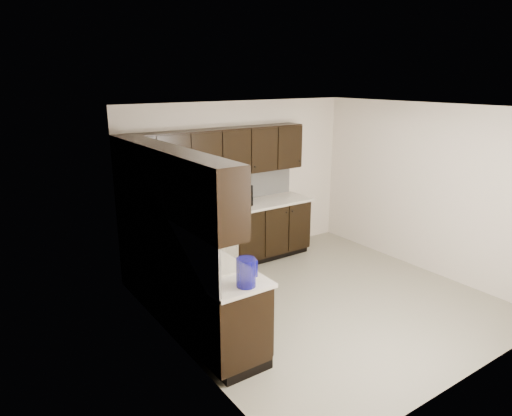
# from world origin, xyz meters

# --- Properties ---
(floor) EXTENTS (4.00, 4.00, 0.00)m
(floor) POSITION_xyz_m (0.00, 0.00, 0.00)
(floor) COLOR gray
(floor) RESTS_ON ground
(ceiling) EXTENTS (4.00, 4.00, 0.00)m
(ceiling) POSITION_xyz_m (0.00, 0.00, 2.50)
(ceiling) COLOR white
(ceiling) RESTS_ON wall_back
(wall_back) EXTENTS (4.00, 0.02, 2.50)m
(wall_back) POSITION_xyz_m (0.00, 2.00, 1.25)
(wall_back) COLOR beige
(wall_back) RESTS_ON floor
(wall_left) EXTENTS (0.02, 4.00, 2.50)m
(wall_left) POSITION_xyz_m (-2.00, 0.00, 1.25)
(wall_left) COLOR beige
(wall_left) RESTS_ON floor
(wall_right) EXTENTS (0.02, 4.00, 2.50)m
(wall_right) POSITION_xyz_m (2.00, 0.00, 1.25)
(wall_right) COLOR beige
(wall_right) RESTS_ON floor
(wall_front) EXTENTS (4.00, 0.02, 2.50)m
(wall_front) POSITION_xyz_m (0.00, -2.00, 1.25)
(wall_front) COLOR beige
(wall_front) RESTS_ON floor
(lower_cabinets) EXTENTS (3.00, 2.80, 0.90)m
(lower_cabinets) POSITION_xyz_m (-1.01, 1.11, 0.41)
(lower_cabinets) COLOR black
(lower_cabinets) RESTS_ON floor
(countertop) EXTENTS (3.03, 2.83, 0.04)m
(countertop) POSITION_xyz_m (-1.01, 1.11, 0.92)
(countertop) COLOR beige
(countertop) RESTS_ON lower_cabinets
(backsplash) EXTENTS (3.00, 2.80, 0.48)m
(backsplash) POSITION_xyz_m (-1.22, 1.32, 1.18)
(backsplash) COLOR #B2B2AE
(backsplash) RESTS_ON countertop
(upper_cabinets) EXTENTS (3.00, 2.80, 0.70)m
(upper_cabinets) POSITION_xyz_m (-1.10, 1.20, 1.77)
(upper_cabinets) COLOR black
(upper_cabinets) RESTS_ON wall_back
(dishwasher) EXTENTS (0.58, 0.04, 0.78)m
(dishwasher) POSITION_xyz_m (-0.70, 1.41, 0.55)
(dishwasher) COLOR beige
(dishwasher) RESTS_ON lower_cabinets
(sink) EXTENTS (0.54, 0.82, 0.42)m
(sink) POSITION_xyz_m (-1.68, -0.01, 0.88)
(sink) COLOR beige
(sink) RESTS_ON countertop
(microwave) EXTENTS (0.65, 0.49, 0.33)m
(microwave) POSITION_xyz_m (-0.37, 1.70, 1.10)
(microwave) COLOR black
(microwave) RESTS_ON countertop
(soap_bottle_a) EXTENTS (0.11, 0.11, 0.22)m
(soap_bottle_a) POSITION_xyz_m (-1.53, 0.55, 1.05)
(soap_bottle_a) COLOR gray
(soap_bottle_a) RESTS_ON countertop
(soap_bottle_b) EXTENTS (0.12, 0.12, 0.27)m
(soap_bottle_b) POSITION_xyz_m (-1.86, 0.97, 1.07)
(soap_bottle_b) COLOR gray
(soap_bottle_b) RESTS_ON countertop
(toaster_oven) EXTENTS (0.39, 0.33, 0.21)m
(toaster_oven) POSITION_xyz_m (-0.98, 1.74, 1.04)
(toaster_oven) COLOR silver
(toaster_oven) RESTS_ON countertop
(storage_bin) EXTENTS (0.47, 0.37, 0.17)m
(storage_bin) POSITION_xyz_m (-1.64, 1.35, 1.02)
(storage_bin) COLOR white
(storage_bin) RESTS_ON countertop
(blue_pitcher) EXTENTS (0.22, 0.22, 0.28)m
(blue_pitcher) POSITION_xyz_m (-1.65, -0.70, 1.08)
(blue_pitcher) COLOR navy
(blue_pitcher) RESTS_ON countertop
(teal_tumbler) EXTENTS (0.12, 0.12, 0.23)m
(teal_tumbler) POSITION_xyz_m (-1.55, 0.91, 1.05)
(teal_tumbler) COLOR #0C8589
(teal_tumbler) RESTS_ON countertop
(paper_towel_roll) EXTENTS (0.16, 0.16, 0.32)m
(paper_towel_roll) POSITION_xyz_m (-1.55, 1.35, 1.10)
(paper_towel_roll) COLOR silver
(paper_towel_roll) RESTS_ON countertop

